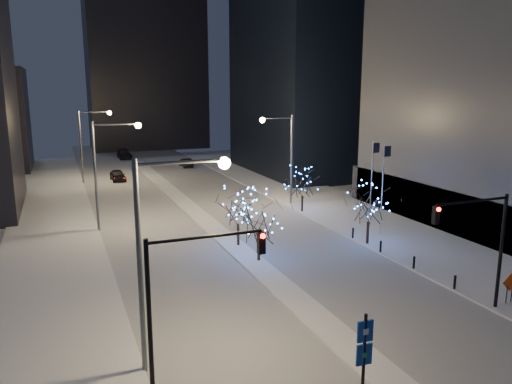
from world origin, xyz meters
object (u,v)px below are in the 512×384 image
car_mid (186,163)px  holiday_tree_median_near (259,218)px  wayfinding_sign (364,349)px  holiday_tree_plaza_near (369,204)px  street_lamp_w_far (88,136)px  street_lamp_east (284,148)px  street_lamp_w_mid (107,160)px  holiday_tree_plaza_far (303,182)px  construction_sign (510,285)px  car_far (124,154)px  holiday_tree_median_far (238,208)px  car_near (118,175)px  traffic_signal_west (186,286)px  street_lamp_w_near (163,235)px  traffic_signal_east (482,235)px

car_mid → holiday_tree_median_near: holiday_tree_median_near is taller
wayfinding_sign → holiday_tree_plaza_near: bearing=56.9°
street_lamp_w_far → street_lamp_east: same height
street_lamp_east → street_lamp_w_mid: bearing=-171.0°
holiday_tree_plaza_far → construction_sign: bearing=-87.3°
wayfinding_sign → construction_sign: 14.57m
street_lamp_w_mid → holiday_tree_plaza_far: (19.44, -0.75, -3.25)m
street_lamp_east → car_far: size_ratio=1.76×
holiday_tree_plaza_near → holiday_tree_median_far: bearing=160.3°
car_near → holiday_tree_plaza_near: holiday_tree_plaza_near is taller
traffic_signal_west → holiday_tree_median_far: traffic_signal_west is taller
street_lamp_w_near → holiday_tree_median_far: street_lamp_w_near is taller
traffic_signal_east → car_mid: (-2.27, 60.18, -4.05)m
street_lamp_w_far → car_far: (7.44, 23.02, -5.67)m
street_lamp_east → car_near: size_ratio=2.19×
car_mid → car_far: 16.08m
street_lamp_w_mid → holiday_tree_plaza_near: size_ratio=1.93×
street_lamp_w_far → holiday_tree_plaza_near: bearing=-62.7°
traffic_signal_west → holiday_tree_plaza_near: (18.94, 14.27, -1.24)m
holiday_tree_plaza_near → car_near: bearing=112.6°
holiday_tree_median_near → street_lamp_w_mid: bearing=125.6°
traffic_signal_east → street_lamp_w_mid: bearing=124.5°
car_far → holiday_tree_plaza_near: 61.99m
street_lamp_w_near → traffic_signal_west: 2.70m
street_lamp_w_near → holiday_tree_plaza_near: bearing=32.3°
car_far → holiday_tree_median_near: bearing=-89.1°
car_far → holiday_tree_median_far: (1.84, -57.11, 2.45)m
street_lamp_w_near → street_lamp_w_far: (0.00, 50.00, 0.00)m
car_near → street_lamp_east: bearing=-57.7°
street_lamp_w_mid → holiday_tree_plaza_near: bearing=-33.2°
street_lamp_w_mid → car_near: size_ratio=2.19×
holiday_tree_median_far → holiday_tree_plaza_near: bearing=-19.7°
construction_sign → street_lamp_east: bearing=98.2°
car_near → construction_sign: size_ratio=2.44×
street_lamp_w_far → wayfinding_sign: 56.34m
street_lamp_east → car_mid: (-3.41, 31.18, -5.74)m
holiday_tree_plaza_far → traffic_signal_west: bearing=-125.8°
street_lamp_east → wayfinding_sign: (-12.08, -33.77, -3.99)m
holiday_tree_plaza_near → wayfinding_sign: holiday_tree_plaza_near is taller
street_lamp_w_far → wayfinding_sign: bearing=-82.9°
car_far → wayfinding_sign: 78.81m
holiday_tree_median_far → street_lamp_east: bearing=51.1°
holiday_tree_plaza_near → car_far: bearing=101.2°
street_lamp_w_near → holiday_tree_plaza_near: (19.44, 12.27, -2.98)m
car_mid → holiday_tree_median_near: bearing=81.0°
street_lamp_w_near → construction_sign: street_lamp_w_near is taller
street_lamp_w_mid → car_far: bearing=81.2°
street_lamp_w_far → holiday_tree_plaza_far: size_ratio=2.06×
construction_sign → car_far: bearing=105.2°
holiday_tree_median_far → holiday_tree_plaza_far: 13.14m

